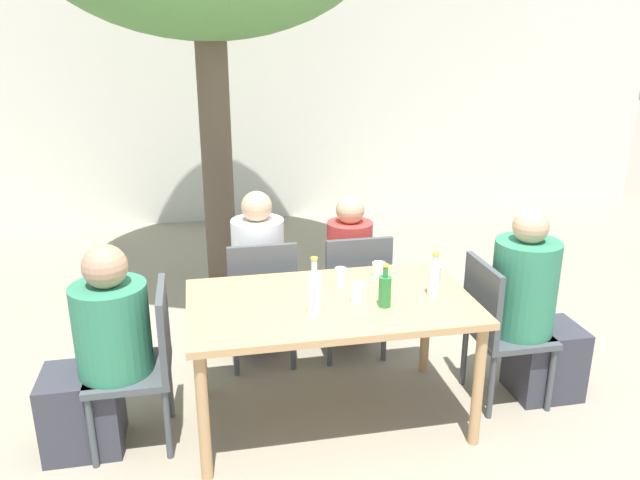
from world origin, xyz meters
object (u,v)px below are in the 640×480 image
(patio_chair_3, at_px, (354,288))
(drinking_glass_1, at_px, (379,269))
(patio_chair_0, at_px, (145,357))
(patio_chair_2, at_px, (262,296))
(person_seated_3, at_px, (346,278))
(drinking_glass_2, at_px, (340,277))
(person_seated_0, at_px, (99,359))
(patio_chair_1, at_px, (497,324))
(green_bottle_1, at_px, (385,290))
(drinking_glass_0, at_px, (358,293))
(dining_table_front, at_px, (331,313))
(person_seated_2, at_px, (258,280))
(water_bottle_0, at_px, (314,293))
(person_seated_1, at_px, (533,314))
(water_bottle_2, at_px, (434,279))

(patio_chair_3, height_order, drinking_glass_1, patio_chair_3)
(patio_chair_0, relative_size, patio_chair_2, 1.00)
(person_seated_3, xyz_separation_m, drinking_glass_2, (-0.22, -0.74, 0.32))
(person_seated_0, bearing_deg, person_seated_3, 120.72)
(patio_chair_1, distance_m, patio_chair_2, 1.50)
(green_bottle_1, height_order, drinking_glass_0, green_bottle_1)
(patio_chair_3, height_order, green_bottle_1, green_bottle_1)
(dining_table_front, distance_m, person_seated_2, 0.98)
(patio_chair_3, xyz_separation_m, water_bottle_0, (-0.44, -0.86, 0.37))
(person_seated_0, height_order, water_bottle_0, person_seated_0)
(person_seated_1, height_order, green_bottle_1, person_seated_1)
(person_seated_3, bearing_deg, water_bottle_0, 68.22)
(patio_chair_3, bearing_deg, patio_chair_0, 27.23)
(patio_chair_0, height_order, drinking_glass_2, patio_chair_0)
(person_seated_1, distance_m, water_bottle_2, 0.73)
(patio_chair_2, relative_size, person_seated_2, 0.76)
(patio_chair_1, xyz_separation_m, patio_chair_2, (-1.33, 0.69, 0.00))
(person_seated_3, bearing_deg, patio_chair_2, 21.21)
(dining_table_front, distance_m, patio_chair_2, 0.77)
(water_bottle_0, bearing_deg, drinking_glass_0, 22.82)
(water_bottle_0, relative_size, drinking_glass_1, 3.66)
(water_bottle_2, height_order, drinking_glass_0, water_bottle_2)
(dining_table_front, xyz_separation_m, patio_chair_0, (-1.02, 0.00, -0.17))
(patio_chair_0, xyz_separation_m, person_seated_0, (-0.23, -0.00, 0.01))
(person_seated_0, relative_size, green_bottle_1, 4.78)
(patio_chair_1, bearing_deg, drinking_glass_2, 78.33)
(person_seated_1, bearing_deg, green_bottle_1, 98.04)
(person_seated_2, bearing_deg, person_seated_1, 149.48)
(patio_chair_2, xyz_separation_m, person_seated_3, (0.63, 0.24, -0.02))
(patio_chair_0, height_order, person_seated_0, person_seated_0)
(patio_chair_1, xyz_separation_m, person_seated_3, (-0.70, 0.93, -0.02))
(water_bottle_2, bearing_deg, water_bottle_0, -170.23)
(patio_chair_3, height_order, person_seated_1, person_seated_1)
(person_seated_3, bearing_deg, drinking_glass_1, 93.93)
(patio_chair_1, relative_size, drinking_glass_0, 8.31)
(drinking_glass_0, bearing_deg, water_bottle_0, -157.18)
(dining_table_front, distance_m, drinking_glass_1, 0.47)
(dining_table_front, height_order, water_bottle_2, water_bottle_2)
(person_seated_3, height_order, water_bottle_2, person_seated_3)
(green_bottle_1, bearing_deg, drinking_glass_2, 116.95)
(water_bottle_2, bearing_deg, patio_chair_3, 109.91)
(person_seated_1, relative_size, person_seated_2, 1.03)
(patio_chair_2, height_order, patio_chair_3, same)
(person_seated_1, bearing_deg, patio_chair_0, 90.00)
(person_seated_0, distance_m, person_seated_1, 2.50)
(person_seated_3, xyz_separation_m, water_bottle_0, (-0.44, -1.10, 0.39))
(patio_chair_3, bearing_deg, water_bottle_2, 109.91)
(person_seated_2, distance_m, drinking_glass_1, 0.97)
(green_bottle_1, bearing_deg, person_seated_1, 8.04)
(patio_chair_2, height_order, person_seated_2, person_seated_2)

